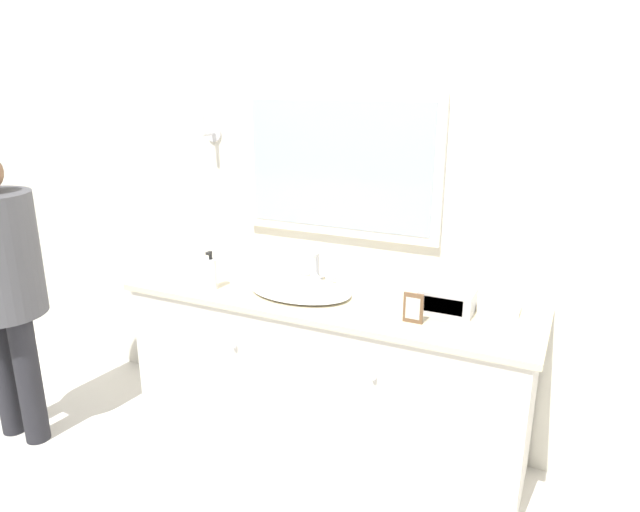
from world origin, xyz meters
name	(u,v)px	position (x,y,z in m)	size (l,w,h in m)	color
ground_plane	(298,487)	(0.00, 0.00, 0.00)	(14.00, 14.00, 0.00)	silver
wall_back	(354,205)	(0.00, 0.67, 1.28)	(8.00, 0.18, 2.55)	silver
vanity_counter	(327,375)	(0.00, 0.33, 0.45)	(2.07, 0.62, 0.89)	beige
sink_basin	(301,289)	(-0.13, 0.31, 0.91)	(0.53, 0.41, 0.16)	white
soap_bottle	(211,273)	(-0.57, 0.17, 0.97)	(0.06, 0.06, 0.20)	white
appliance_box	(447,300)	(0.58, 0.39, 0.94)	(0.24, 0.15, 0.11)	#BCBCC1
picture_frame	(413,308)	(0.48, 0.20, 0.96)	(0.09, 0.01, 0.14)	brown
hand_towel_near_sink	(499,309)	(0.80, 0.48, 0.91)	(0.18, 0.11, 0.03)	white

